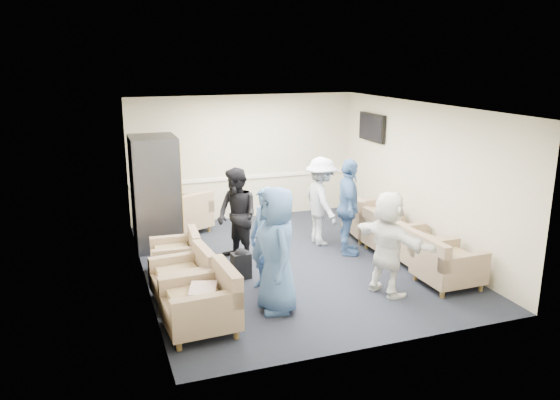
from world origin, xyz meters
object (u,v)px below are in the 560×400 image
object	(u,v)px
vending_machine	(156,192)
person_mid_right	(348,207)
armchair_right_midnear	(416,247)
armchair_right_near	(445,265)
armchair_right_far	(368,220)
person_back_right	(321,201)
person_front_left	(277,250)
armchair_left_mid	(186,279)
armchair_left_near	(205,305)
armchair_left_far	(179,256)
person_mid_left	(265,239)
person_front_right	(388,243)
person_back_left	(237,216)
armchair_right_midfar	(390,235)
armchair_corner	(185,215)

from	to	relation	value
vending_machine	person_mid_right	xyz separation A→B (m)	(3.19, -1.57, -0.17)
armchair_right_midnear	vending_machine	distance (m)	4.80
armchair_right_midnear	armchair_right_near	bearing A→B (deg)	175.14
armchair_right_far	person_back_right	distance (m)	1.15
person_front_left	armchair_left_mid	bearing A→B (deg)	-120.39
armchair_right_far	armchair_left_near	bearing A→B (deg)	130.61
armchair_left_far	person_back_right	world-z (taller)	person_back_right
person_mid_left	person_front_right	distance (m)	1.84
person_front_left	person_back_left	distance (m)	2.01
vending_machine	person_mid_left	xyz separation A→B (m)	(1.31, -2.55, -0.24)
armchair_right_far	person_front_left	size ratio (longest dim) A/B	0.55
armchair_right_midfar	armchair_right_far	distance (m)	0.92
person_front_right	armchair_left_mid	bearing A→B (deg)	57.10
armchair_right_far	person_mid_right	xyz separation A→B (m)	(-0.81, -0.71, 0.51)
vending_machine	person_front_right	bearing A→B (deg)	-48.01
armchair_right_far	vending_machine	world-z (taller)	vending_machine
armchair_right_midfar	armchair_right_near	bearing A→B (deg)	179.31
armchair_right_midnear	person_back_right	xyz separation A→B (m)	(-1.12, 1.51, 0.53)
armchair_right_midfar	armchair_left_mid	bearing A→B (deg)	99.81
person_mid_right	armchair_right_midfar	bearing A→B (deg)	-83.46
armchair_right_far	armchair_corner	distance (m)	3.69
armchair_right_midnear	armchair_right_midfar	size ratio (longest dim) A/B	0.91
person_mid_left	armchair_right_far	bearing A→B (deg)	95.18
person_back_left	armchair_left_near	bearing A→B (deg)	-47.12
armchair_left_mid	person_back_left	distance (m)	1.77
armchair_left_near	person_back_right	xyz separation A→B (m)	(2.80, 2.65, 0.48)
person_front_left	person_mid_right	bearing A→B (deg)	133.66
person_mid_left	person_front_left	bearing A→B (deg)	-32.43
armchair_right_far	armchair_right_near	bearing A→B (deg)	-174.86
person_front_left	armchair_corner	bearing A→B (deg)	-169.06
armchair_left_near	armchair_right_near	xyz separation A→B (m)	(3.83, 0.17, -0.02)
armchair_left_mid	person_front_left	bearing A→B (deg)	52.33
armchair_left_mid	armchair_left_far	xyz separation A→B (m)	(0.05, 1.04, -0.02)
armchair_left_mid	person_back_left	xyz separation A→B (m)	(1.12, 1.27, 0.50)
vending_machine	person_front_right	xyz separation A→B (m)	(2.99, -3.32, -0.25)
armchair_left_far	person_mid_right	distance (m)	3.10
armchair_right_near	person_front_left	xyz separation A→B (m)	(-2.74, 0.09, 0.55)
person_mid_left	vending_machine	bearing A→B (deg)	-179.85
person_mid_right	person_front_right	distance (m)	1.76
armchair_right_near	armchair_right_midfar	size ratio (longest dim) A/B	1.01
vending_machine	person_back_left	distance (m)	1.78
armchair_right_midfar	person_mid_left	bearing A→B (deg)	104.74
person_mid_left	person_front_right	xyz separation A→B (m)	(1.67, -0.76, -0.01)
armchair_left_mid	armchair_right_midnear	size ratio (longest dim) A/B	1.13
person_back_right	armchair_left_far	bearing A→B (deg)	102.80
armchair_left_far	person_back_right	distance (m)	2.93
vending_machine	person_front_left	size ratio (longest dim) A/B	1.17
armchair_left_near	person_mid_left	distance (m)	1.59
armchair_right_midfar	person_back_left	world-z (taller)	person_back_left
armchair_left_near	armchair_right_far	world-z (taller)	same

